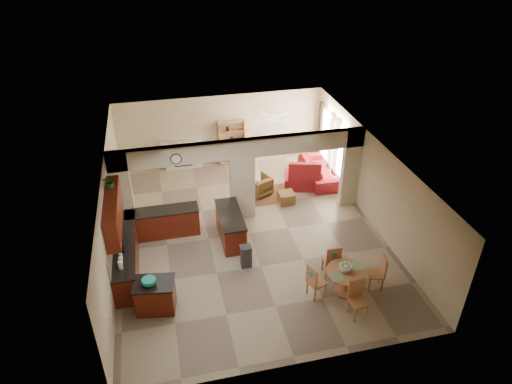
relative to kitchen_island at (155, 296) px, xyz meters
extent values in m
plane|color=gray|center=(2.97, 2.58, -0.44)|extent=(10.00, 10.00, 0.00)
plane|color=white|center=(2.97, 2.58, 2.36)|extent=(10.00, 10.00, 0.00)
plane|color=beige|center=(2.97, 7.58, 0.96)|extent=(8.00, 0.00, 8.00)
plane|color=beige|center=(2.97, -2.42, 0.96)|extent=(8.00, 0.00, 8.00)
plane|color=beige|center=(-1.03, 2.58, 0.96)|extent=(0.00, 10.00, 10.00)
plane|color=beige|center=(6.97, 2.58, 0.96)|extent=(0.00, 10.00, 10.00)
cube|color=beige|center=(-0.73, 3.58, 0.96)|extent=(0.60, 0.25, 2.80)
cube|color=beige|center=(2.97, 3.58, 0.66)|extent=(0.80, 0.25, 2.20)
cube|color=beige|center=(6.67, 3.58, 0.96)|extent=(0.60, 0.25, 2.80)
cube|color=beige|center=(2.97, 3.58, 2.06)|extent=(8.00, 0.25, 0.60)
cube|color=#421607|center=(-0.73, 1.78, -0.01)|extent=(0.60, 3.20, 0.86)
cube|color=black|center=(-0.73, 1.78, 0.45)|extent=(0.62, 3.22, 0.05)
cube|color=gray|center=(-1.01, 1.78, 0.76)|extent=(0.02, 3.20, 0.55)
cube|color=#421607|center=(0.37, 3.15, -0.01)|extent=(2.20, 0.60, 0.86)
cube|color=black|center=(0.37, 3.15, 0.45)|extent=(2.22, 0.62, 0.05)
cube|color=#421607|center=(-0.85, 1.78, 1.48)|extent=(0.35, 2.40, 0.90)
cube|color=#421607|center=(2.37, 2.48, -0.01)|extent=(0.65, 1.80, 0.86)
cube|color=black|center=(2.37, 2.48, 0.45)|extent=(0.70, 1.85, 0.05)
cube|color=silver|center=(2.37, 1.63, -0.02)|extent=(0.58, 0.04, 0.70)
cylinder|color=#462417|center=(0.97, 3.43, 2.01)|extent=(0.34, 0.03, 0.34)
cube|color=brown|center=(4.17, 4.68, -0.43)|extent=(1.60, 1.30, 0.01)
cube|color=beige|center=(1.37, 7.42, 0.11)|extent=(1.40, 0.28, 1.10)
cube|color=black|center=(1.37, 7.28, 0.06)|extent=(0.70, 0.04, 0.70)
cube|color=beige|center=(1.37, 7.40, 0.71)|extent=(1.60, 0.35, 0.10)
cube|color=#A56838|center=(3.32, 7.40, 0.46)|extent=(1.00, 0.32, 1.80)
cube|color=white|center=(6.94, 4.88, 0.76)|extent=(0.02, 0.90, 1.90)
cube|color=white|center=(6.94, 6.58, 0.76)|extent=(0.02, 0.90, 1.90)
cube|color=white|center=(6.94, 5.73, 0.61)|extent=(0.02, 0.70, 2.10)
cube|color=#3F1B19|center=(6.90, 4.28, 0.76)|extent=(0.10, 0.28, 2.30)
cube|color=#3F1B19|center=(6.90, 5.48, 0.76)|extent=(0.10, 0.28, 2.30)
cube|color=#3F1B19|center=(6.90, 5.98, 0.76)|extent=(0.10, 0.28, 2.30)
cube|color=#3F1B19|center=(6.90, 7.18, 0.76)|extent=(0.10, 0.28, 2.30)
cylinder|color=white|center=(4.47, 5.58, 2.12)|extent=(1.00, 1.00, 0.10)
cube|color=#421607|center=(0.00, 0.00, -0.03)|extent=(1.04, 0.80, 0.81)
cube|color=black|center=(0.00, 0.00, 0.40)|extent=(1.10, 0.86, 0.05)
cylinder|color=#148E77|center=(-0.10, -0.03, 0.51)|extent=(0.35, 0.35, 0.16)
cube|color=#2A2A2C|center=(2.56, 1.10, -0.12)|extent=(0.30, 0.25, 0.63)
cylinder|color=#A56838|center=(4.88, -0.54, 0.28)|extent=(1.07, 1.07, 0.04)
cylinder|color=#A56838|center=(4.88, -0.54, -0.07)|extent=(0.16, 0.16, 0.69)
cylinder|color=#A56838|center=(4.88, -0.54, -0.41)|extent=(0.55, 0.55, 0.06)
cylinder|color=#64B326|center=(4.85, -0.49, 0.39)|extent=(0.33, 0.33, 0.18)
imported|color=maroon|center=(6.27, 5.41, -0.09)|extent=(2.42, 0.99, 0.70)
cube|color=maroon|center=(5.44, 5.02, -0.21)|extent=(1.35, 1.20, 0.46)
imported|color=#9D321C|center=(3.84, 4.85, -0.09)|extent=(0.98, 0.99, 0.69)
cube|color=#9D321C|center=(4.61, 4.07, -0.24)|extent=(0.53, 0.53, 0.39)
imported|color=#144D16|center=(-0.85, 2.31, 2.12)|extent=(0.41, 0.38, 0.37)
cube|color=#A56838|center=(4.77, 0.26, 0.01)|extent=(0.44, 0.44, 0.05)
cube|color=#A56838|center=(4.95, 0.42, -0.22)|extent=(0.04, 0.04, 0.44)
cube|color=#A56838|center=(4.61, 0.44, -0.22)|extent=(0.04, 0.04, 0.44)
cube|color=#A56838|center=(4.93, 0.08, -0.22)|extent=(0.04, 0.04, 0.44)
cube|color=#A56838|center=(4.59, 0.10, -0.22)|extent=(0.04, 0.04, 0.44)
cube|color=#A56838|center=(4.76, 0.07, 0.31)|extent=(0.42, 0.06, 0.55)
cube|color=#148E77|center=(4.76, 0.05, 0.38)|extent=(0.14, 0.02, 0.14)
cube|color=#A56838|center=(5.73, -0.52, 0.01)|extent=(0.51, 0.51, 0.05)
cube|color=#A56838|center=(5.61, -0.31, -0.22)|extent=(0.04, 0.04, 0.44)
cube|color=#A56838|center=(5.53, -0.64, -0.22)|extent=(0.04, 0.04, 0.44)
cube|color=#A56838|center=(5.94, -0.40, -0.22)|extent=(0.04, 0.04, 0.44)
cube|color=#A56838|center=(5.86, -0.73, -0.22)|extent=(0.04, 0.04, 0.44)
cube|color=#A56838|center=(5.92, -0.57, 0.31)|extent=(0.14, 0.42, 0.55)
cube|color=#148E77|center=(5.94, -0.57, 0.38)|extent=(0.04, 0.14, 0.14)
cube|color=#A56838|center=(4.88, -1.36, 0.01)|extent=(0.46, 0.46, 0.05)
cube|color=#A56838|center=(4.72, -1.54, -0.22)|extent=(0.04, 0.04, 0.44)
cube|color=#A56838|center=(5.06, -1.51, -0.22)|extent=(0.04, 0.04, 0.44)
cube|color=#A56838|center=(4.69, -1.20, -0.22)|extent=(0.04, 0.04, 0.44)
cube|color=#A56838|center=(5.03, -1.17, -0.22)|extent=(0.04, 0.04, 0.44)
cube|color=#A56838|center=(4.86, -1.17, 0.31)|extent=(0.42, 0.08, 0.55)
cube|color=#148E77|center=(4.86, -1.14, 0.38)|extent=(0.14, 0.02, 0.14)
cube|color=#A56838|center=(4.11, -0.47, 0.01)|extent=(0.52, 0.52, 0.05)
cube|color=#A56838|center=(4.32, -0.59, -0.22)|extent=(0.04, 0.04, 0.44)
cube|color=#A56838|center=(4.22, -0.26, -0.22)|extent=(0.04, 0.04, 0.44)
cube|color=#A56838|center=(3.99, -0.69, -0.22)|extent=(0.04, 0.04, 0.44)
cube|color=#A56838|center=(3.89, -0.36, -0.22)|extent=(0.04, 0.04, 0.44)
cube|color=#A56838|center=(3.92, -0.53, 0.31)|extent=(0.16, 0.41, 0.55)
cube|color=#148E77|center=(3.90, -0.54, 0.38)|extent=(0.05, 0.14, 0.14)
camera|label=1|loc=(0.57, -8.74, 8.20)|focal=32.00mm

